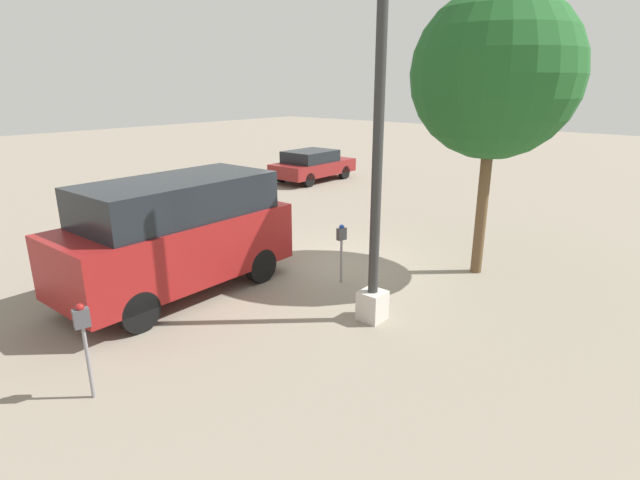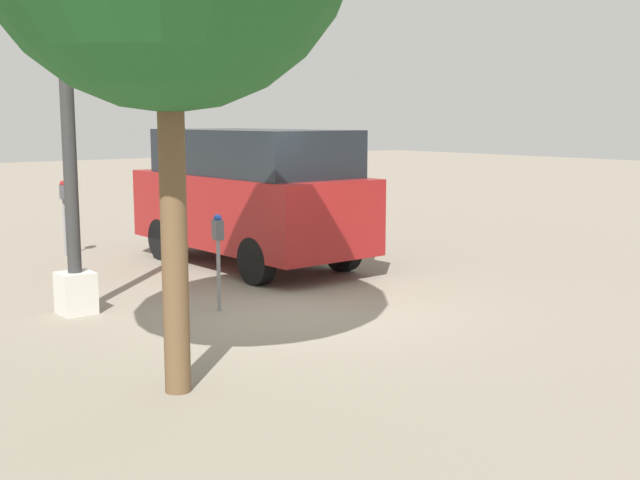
% 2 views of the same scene
% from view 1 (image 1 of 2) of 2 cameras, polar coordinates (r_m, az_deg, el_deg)
% --- Properties ---
extents(ground_plane, '(80.00, 80.00, 0.00)m').
position_cam_1_polar(ground_plane, '(11.77, 2.07, -3.12)').
color(ground_plane, gray).
extents(parking_meter_near, '(0.22, 0.15, 1.30)m').
position_cam_1_polar(parking_meter_near, '(10.60, 2.47, 0.01)').
color(parking_meter_near, gray).
rests_on(parking_meter_near, ground).
extents(parking_meter_far, '(0.22, 0.15, 1.41)m').
position_cam_1_polar(parking_meter_far, '(7.37, -25.44, -9.20)').
color(parking_meter_far, gray).
rests_on(parking_meter_far, ground).
extents(lamp_post, '(0.44, 0.44, 6.29)m').
position_cam_1_polar(lamp_post, '(8.56, 6.42, 4.68)').
color(lamp_post, beige).
rests_on(lamp_post, ground).
extents(parked_van, '(4.78, 2.12, 2.36)m').
position_cam_1_polar(parked_van, '(10.40, -16.07, 0.76)').
color(parked_van, maroon).
rests_on(parked_van, ground).
extents(car_distant, '(3.95, 1.83, 1.34)m').
position_cam_1_polar(car_distant, '(22.22, -0.87, 8.61)').
color(car_distant, maroon).
rests_on(car_distant, ground).
extents(street_tree, '(3.46, 3.46, 6.04)m').
position_cam_1_polar(street_tree, '(11.32, 19.39, 17.38)').
color(street_tree, brown).
rests_on(street_tree, ground).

